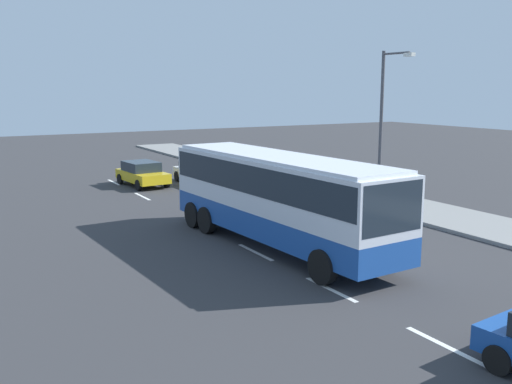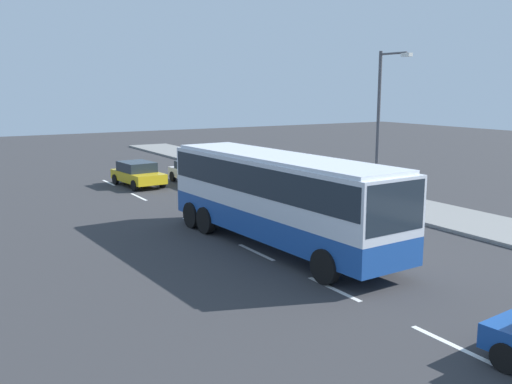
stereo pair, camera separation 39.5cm
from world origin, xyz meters
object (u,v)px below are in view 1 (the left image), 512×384
(coach_bus, at_px, (278,191))
(street_lamp, at_px, (384,120))
(car_yellow_taxi, at_px, (142,173))
(car_white_minivan, at_px, (199,172))
(pedestrian_near_curb, at_px, (376,186))

(coach_bus, relative_size, street_lamp, 1.55)
(car_yellow_taxi, relative_size, car_white_minivan, 0.97)
(car_white_minivan, bearing_deg, street_lamp, 19.29)
(car_yellow_taxi, height_order, pedestrian_near_curb, pedestrian_near_curb)
(car_white_minivan, bearing_deg, car_yellow_taxi, -105.97)
(street_lamp, bearing_deg, pedestrian_near_curb, 155.42)
(coach_bus, distance_m, street_lamp, 8.53)
(coach_bus, bearing_deg, street_lamp, 107.42)
(coach_bus, bearing_deg, pedestrian_near_curb, 111.49)
(coach_bus, distance_m, pedestrian_near_curb, 8.94)
(coach_bus, distance_m, car_white_minivan, 15.25)
(car_yellow_taxi, xyz_separation_m, street_lamp, (12.85, 7.59, 3.64))
(coach_bus, height_order, street_lamp, street_lamp)
(street_lamp, bearing_deg, coach_bus, -69.45)
(car_white_minivan, height_order, street_lamp, street_lamp)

